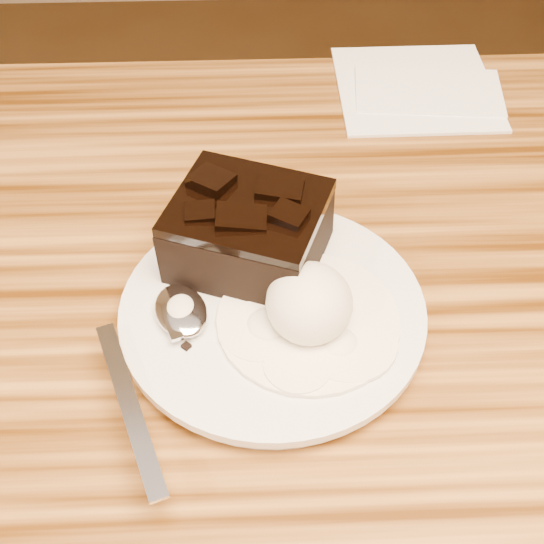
{
  "coord_description": "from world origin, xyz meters",
  "views": [
    {
      "loc": [
        -0.01,
        -0.25,
        1.14
      ],
      "look_at": [
        -0.0,
        0.08,
        0.79
      ],
      "focal_mm": 49.15,
      "sensor_mm": 36.0,
      "label": 1
    }
  ],
  "objects_px": {
    "ice_cream_scoop": "(309,303)",
    "napkin": "(416,87)",
    "plate": "(273,315)",
    "spoon": "(181,312)",
    "brownie": "(248,235)"
  },
  "relations": [
    {
      "from": "ice_cream_scoop",
      "to": "napkin",
      "type": "xyz_separation_m",
      "value": [
        0.12,
        0.29,
        -0.03
      ]
    },
    {
      "from": "ice_cream_scoop",
      "to": "napkin",
      "type": "relative_size",
      "value": 0.41
    },
    {
      "from": "plate",
      "to": "spoon",
      "type": "bearing_deg",
      "value": -173.36
    },
    {
      "from": "brownie",
      "to": "spoon",
      "type": "xyz_separation_m",
      "value": [
        -0.04,
        -0.05,
        -0.02
      ]
    },
    {
      "from": "plate",
      "to": "spoon",
      "type": "relative_size",
      "value": 1.09
    },
    {
      "from": "brownie",
      "to": "napkin",
      "type": "xyz_separation_m",
      "value": [
        0.16,
        0.23,
        -0.04
      ]
    },
    {
      "from": "spoon",
      "to": "brownie",
      "type": "bearing_deg",
      "value": 29.94
    },
    {
      "from": "plate",
      "to": "napkin",
      "type": "bearing_deg",
      "value": 62.43
    },
    {
      "from": "plate",
      "to": "brownie",
      "type": "xyz_separation_m",
      "value": [
        -0.01,
        0.05,
        0.03
      ]
    },
    {
      "from": "plate",
      "to": "napkin",
      "type": "xyz_separation_m",
      "value": [
        0.14,
        0.28,
        -0.01
      ]
    },
    {
      "from": "spoon",
      "to": "napkin",
      "type": "relative_size",
      "value": 1.3
    },
    {
      "from": "plate",
      "to": "ice_cream_scoop",
      "type": "relative_size",
      "value": 3.45
    },
    {
      "from": "brownie",
      "to": "napkin",
      "type": "distance_m",
      "value": 0.28
    },
    {
      "from": "brownie",
      "to": "plate",
      "type": "bearing_deg",
      "value": -72.14
    },
    {
      "from": "plate",
      "to": "ice_cream_scoop",
      "type": "xyz_separation_m",
      "value": [
        0.02,
        -0.01,
        0.03
      ]
    }
  ]
}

